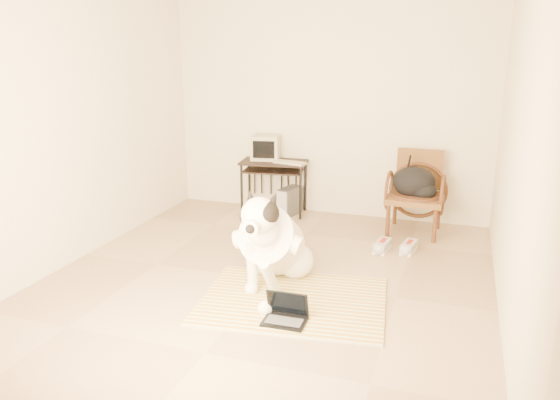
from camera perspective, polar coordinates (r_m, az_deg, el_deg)
The scene contains 16 objects.
floor at distance 5.11m, azimuth -1.31°, elevation -8.32°, with size 4.50×4.50×0.00m, color tan.
wall_back at distance 6.86m, azimuth 5.07°, elevation 9.60°, with size 4.50×4.50×0.00m, color beige.
wall_front at distance 2.76m, azimuth -17.47°, elevation -0.54°, with size 4.50×4.50×0.00m, color beige.
wall_left at distance 5.71m, azimuth -20.82°, elevation 7.37°, with size 4.50×4.50×0.00m, color beige.
wall_right at distance 4.46m, azimuth 23.62°, elevation 4.95°, with size 4.50×4.50×0.00m, color beige.
rug at distance 4.70m, azimuth 1.35°, elevation -10.46°, with size 1.67×1.35×0.02m.
dog at distance 4.88m, azimuth -0.80°, elevation -4.59°, with size 0.65×1.36×0.98m.
laptop at distance 4.34m, azimuth 0.60°, elevation -11.81°, with size 0.34×0.25×0.23m.
computer_desk at distance 6.90m, azimuth -0.68°, elevation 3.29°, with size 0.87×0.55×0.69m.
crt_monitor at distance 6.97m, azimuth -1.48°, elevation 5.52°, with size 0.40×0.38×0.31m.
desk_keyboard at distance 6.73m, azimuth 1.03°, elevation 3.92°, with size 0.41×0.15×0.03m, color tan.
pc_tower at distance 6.94m, azimuth 0.99°, elevation -0.15°, with size 0.25×0.41×0.36m.
rattan_chair at distance 6.43m, azimuth 14.03°, elevation 0.78°, with size 0.63×0.61×0.93m.
backpack at distance 6.32m, azimuth 13.98°, elevation 1.68°, with size 0.50×0.39×0.35m.
sneaker_left at distance 5.88m, azimuth 10.65°, elevation -4.76°, with size 0.17×0.33×0.11m.
sneaker_right at distance 5.91m, azimuth 13.32°, elevation -4.84°, with size 0.17×0.31×0.10m.
Camera 1 is at (1.58, -4.38, 2.10)m, focal length 35.00 mm.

